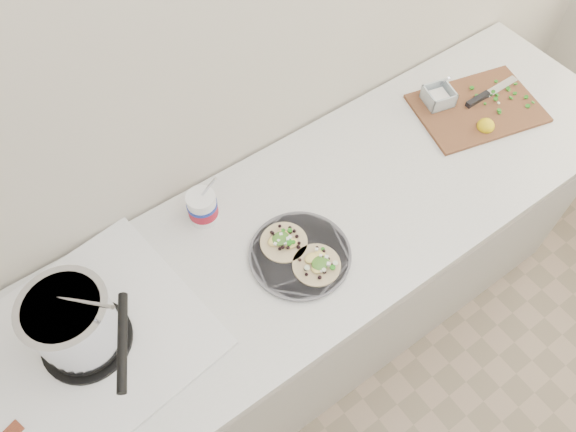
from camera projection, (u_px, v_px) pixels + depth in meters
counter at (292, 297)px, 2.02m from camera, size 2.44×0.66×0.90m
stove at (79, 330)px, 1.38m from camera, size 0.63×0.59×0.27m
taco_plate at (300, 253)px, 1.59m from camera, size 0.29×0.29×0.04m
tub at (203, 205)px, 1.62m from camera, size 0.09×0.09×0.20m
cutboard at (475, 104)px, 1.91m from camera, size 0.47×0.38×0.07m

